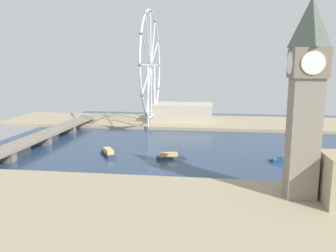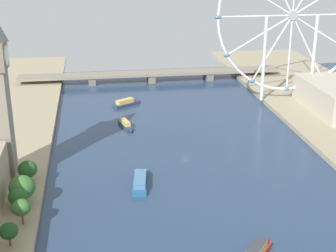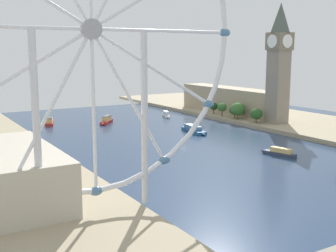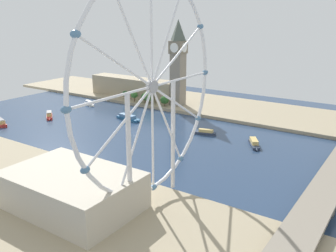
% 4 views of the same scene
% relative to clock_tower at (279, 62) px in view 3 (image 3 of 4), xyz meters
% --- Properties ---
extents(ground_plane, '(411.50, 411.50, 0.00)m').
position_rel_clock_tower_xyz_m(ground_plane, '(96.43, 17.26, -49.69)').
color(ground_plane, navy).
extents(riverbank_left, '(90.00, 520.00, 3.00)m').
position_rel_clock_tower_xyz_m(riverbank_left, '(-24.32, 17.26, -48.19)').
color(riverbank_left, tan).
rests_on(riverbank_left, ground_plane).
extents(clock_tower, '(15.95, 15.95, 89.89)m').
position_rel_clock_tower_xyz_m(clock_tower, '(0.00, 0.00, 0.00)').
color(clock_tower, gray).
rests_on(clock_tower, riverbank_left).
extents(parliament_block, '(22.00, 115.17, 22.32)m').
position_rel_clock_tower_xyz_m(parliament_block, '(-6.36, -65.58, -35.53)').
color(parliament_block, tan).
rests_on(parliament_block, riverbank_left).
extents(tree_row_embankment, '(11.81, 64.23, 13.43)m').
position_rel_clock_tower_xyz_m(tree_row_embankment, '(12.91, -32.12, -39.25)').
color(tree_row_embankment, '#513823').
rests_on(tree_row_embankment, riverbank_left).
extents(ferris_wheel, '(113.16, 3.20, 117.58)m').
position_rel_clock_tower_xyz_m(ferris_wheel, '(189.19, 105.08, 14.28)').
color(ferris_wheel, silver).
rests_on(ferris_wheel, riverbank_right).
extents(tour_boat_0, '(10.41, 32.02, 4.98)m').
position_rel_clock_tower_xyz_m(tour_boat_0, '(67.68, -13.37, -47.60)').
color(tour_boat_0, '#235684').
rests_on(tour_boat_0, ground_plane).
extents(tour_boat_1, '(12.91, 28.99, 5.98)m').
position_rel_clock_tower_xyz_m(tour_boat_1, '(146.66, -101.34, -47.21)').
color(tour_boat_1, '#B22D28').
rests_on(tour_boat_1, ground_plane).
extents(tour_boat_3, '(10.59, 21.01, 5.04)m').
position_rel_clock_tower_xyz_m(tour_boat_3, '(46.62, -87.68, -47.61)').
color(tour_boat_3, white).
rests_on(tour_boat_3, ground_plane).
extents(tour_boat_4, '(9.01, 22.18, 4.68)m').
position_rel_clock_tower_xyz_m(tour_boat_4, '(66.40, 69.39, -47.76)').
color(tour_boat_4, '#2D384C').
rests_on(tour_boat_4, ground_plane).
extents(tour_boat_5, '(17.70, 20.53, 6.22)m').
position_rel_clock_tower_xyz_m(tour_boat_5, '(105.93, -82.14, -47.16)').
color(tour_boat_5, '#B22D28').
rests_on(tour_boat_5, ground_plane).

